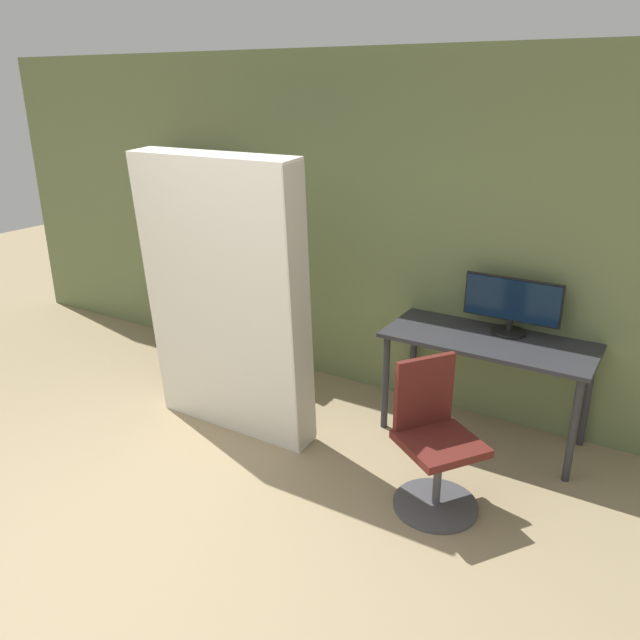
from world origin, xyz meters
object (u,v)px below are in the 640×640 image
object	(u,v)px
monitor	(512,304)
office_chair	(434,450)
bookshelf	(196,262)
mattress_near	(226,300)

from	to	relation	value
monitor	office_chair	size ratio (longest dim) A/B	0.73
monitor	bookshelf	xyz separation A→B (m)	(-2.97, 0.03, -0.13)
office_chair	bookshelf	size ratio (longest dim) A/B	0.51
bookshelf	mattress_near	world-z (taller)	mattress_near
monitor	mattress_near	distance (m)	2.01
office_chair	mattress_near	bearing A→B (deg)	177.42
office_chair	bookshelf	distance (m)	3.12
monitor	office_chair	world-z (taller)	monitor
office_chair	mattress_near	world-z (taller)	mattress_near
office_chair	mattress_near	xyz separation A→B (m)	(-1.63, 0.07, 0.64)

